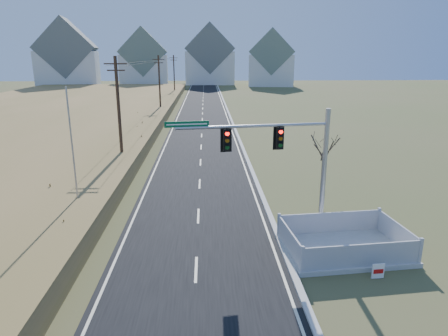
% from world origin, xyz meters
% --- Properties ---
extents(ground, '(260.00, 260.00, 0.00)m').
position_xyz_m(ground, '(0.00, 0.00, 0.00)').
color(ground, '#4A5328').
rests_on(ground, ground).
extents(road, '(8.00, 180.00, 0.06)m').
position_xyz_m(road, '(0.00, 50.00, 0.03)').
color(road, black).
rests_on(road, ground).
extents(curb, '(0.30, 180.00, 0.18)m').
position_xyz_m(curb, '(4.15, 50.00, 0.09)').
color(curb, '#B2AFA8').
rests_on(curb, ground).
extents(reed_marsh, '(38.00, 110.00, 1.30)m').
position_xyz_m(reed_marsh, '(-24.00, 40.00, 0.65)').
color(reed_marsh, olive).
rests_on(reed_marsh, ground).
extents(utility_pole_near, '(1.80, 0.26, 9.00)m').
position_xyz_m(utility_pole_near, '(-6.50, 15.00, 4.68)').
color(utility_pole_near, '#422D1E').
rests_on(utility_pole_near, ground).
extents(utility_pole_mid, '(1.80, 0.26, 9.00)m').
position_xyz_m(utility_pole_mid, '(-6.50, 45.00, 4.68)').
color(utility_pole_mid, '#422D1E').
rests_on(utility_pole_mid, ground).
extents(utility_pole_far, '(1.80, 0.26, 9.00)m').
position_xyz_m(utility_pole_far, '(-6.50, 75.00, 4.68)').
color(utility_pole_far, '#422D1E').
rests_on(utility_pole_far, ground).
extents(condo_nw, '(17.69, 13.38, 19.05)m').
position_xyz_m(condo_nw, '(-38.00, 100.00, 7.70)').
color(condo_nw, silver).
rests_on(condo_nw, ground).
extents(condo_nnw, '(14.93, 11.17, 17.03)m').
position_xyz_m(condo_nnw, '(-18.00, 108.00, 6.94)').
color(condo_nnw, silver).
rests_on(condo_nnw, ground).
extents(condo_n, '(15.27, 10.20, 18.54)m').
position_xyz_m(condo_n, '(2.00, 112.00, 7.61)').
color(condo_n, silver).
rests_on(condo_n, ground).
extents(condo_ne, '(14.12, 10.51, 16.52)m').
position_xyz_m(condo_ne, '(20.00, 104.00, 6.84)').
color(condo_ne, silver).
rests_on(condo_ne, ground).
extents(traffic_signal_mast, '(8.18, 1.39, 6.56)m').
position_xyz_m(traffic_signal_mast, '(4.68, 1.42, 4.09)').
color(traffic_signal_mast, '#9EA0A5').
rests_on(traffic_signal_mast, ground).
extents(fence_enclosure, '(6.04, 4.42, 1.29)m').
position_xyz_m(fence_enclosure, '(7.00, -0.59, 0.27)').
color(fence_enclosure, '#B7B5AD').
rests_on(fence_enclosure, ground).
extents(open_sign, '(0.54, 0.11, 0.67)m').
position_xyz_m(open_sign, '(7.65, -3.00, 0.35)').
color(open_sign, white).
rests_on(open_sign, ground).
extents(flagpole, '(0.34, 0.34, 7.48)m').
position_xyz_m(flagpole, '(-6.82, 4.08, 2.99)').
color(flagpole, '#B7B5AD').
rests_on(flagpole, ground).
extents(bare_tree, '(1.88, 1.88, 4.97)m').
position_xyz_m(bare_tree, '(7.32, 4.58, 4.01)').
color(bare_tree, '#4C3F33').
rests_on(bare_tree, ground).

